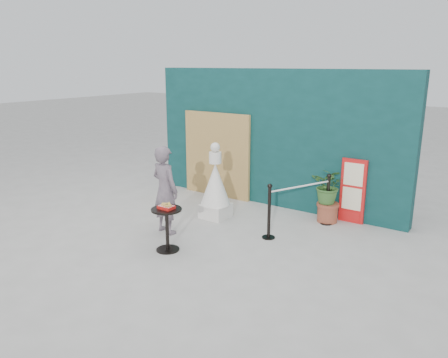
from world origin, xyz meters
TOP-DOWN VIEW (x-y plane):
  - ground at (0.00, 0.00)m, footprint 60.00×60.00m
  - back_wall at (0.00, 3.15)m, footprint 6.00×0.30m
  - bamboo_fence at (-1.40, 2.94)m, footprint 1.80×0.08m
  - woman at (-0.81, 0.45)m, footprint 0.65×0.48m
  - menu_board at (1.90, 2.95)m, footprint 0.50×0.07m
  - statue at (-0.52, 1.65)m, footprint 0.62×0.62m
  - cafe_table at (-0.24, -0.16)m, footprint 0.52×0.52m
  - food_basket at (-0.24, -0.16)m, footprint 0.26×0.19m
  - planter at (1.50, 2.71)m, footprint 0.66×0.57m
  - stanchion_barrier at (1.23, 1.94)m, footprint 0.84×1.54m

SIDE VIEW (x-z plane):
  - ground at x=0.00m, z-range 0.00..0.00m
  - stanchion_barrier at x=1.23m, z-range -0.02..1.01m
  - cafe_table at x=-0.24m, z-range 0.12..0.87m
  - statue at x=-0.52m, z-range -0.14..1.43m
  - menu_board at x=1.90m, z-range 0.00..1.30m
  - planter at x=1.50m, z-range 0.09..1.21m
  - food_basket at x=-0.24m, z-range 0.73..0.84m
  - woman at x=-0.81m, z-range 0.00..1.66m
  - bamboo_fence at x=-1.40m, z-range 0.00..2.00m
  - back_wall at x=0.00m, z-range 0.00..3.00m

